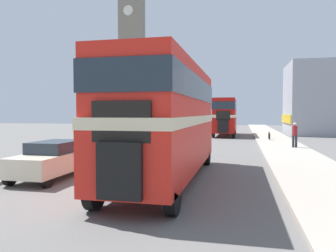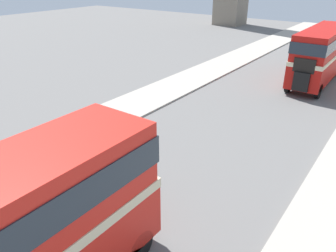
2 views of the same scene
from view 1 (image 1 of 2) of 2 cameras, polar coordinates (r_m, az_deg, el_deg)
name	(u,v)px [view 1 (image 1 of 2)]	position (r m, az deg, el deg)	size (l,w,h in m)	color
ground_plane	(146,180)	(13.13, -3.84, -9.40)	(120.00, 120.00, 0.00)	slate
sidewalk_right	(331,187)	(12.96, 26.55, -9.53)	(3.50, 120.00, 0.12)	#A8A093
double_decker_bus	(168,114)	(12.80, -0.02, 2.16)	(2.51, 10.48, 4.44)	red
bus_distant	(225,114)	(38.71, 9.94, 2.07)	(2.41, 9.35, 4.24)	#B2140F
car_parked_near	(54,159)	(14.26, -19.21, -5.44)	(1.72, 4.20, 1.49)	beige
pedestrian_walking	(295,133)	(25.75, 21.21, -1.20)	(0.37, 0.37, 1.83)	#282833
bicycle_on_pavement	(269,136)	(32.55, 17.22, -1.63)	(0.05, 1.76, 0.78)	black
church_tower	(132,36)	(68.24, -6.30, 15.37)	(4.48, 4.48, 35.54)	gray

